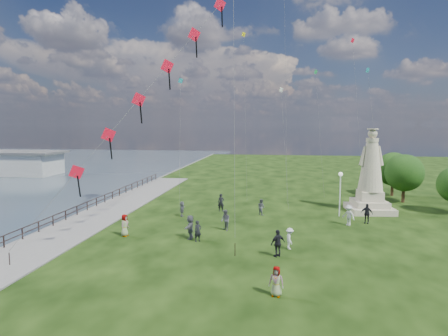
% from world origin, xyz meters
% --- Properties ---
extents(waterfront, '(200.00, 200.00, 1.51)m').
position_xyz_m(waterfront, '(-15.24, 8.99, -0.06)').
color(waterfront, '#374853').
rests_on(waterfront, ground).
extents(statue, '(4.63, 4.63, 8.60)m').
position_xyz_m(statue, '(12.76, 18.09, 3.25)').
color(statue, tan).
rests_on(statue, ground).
extents(lamppost, '(0.41, 0.41, 4.39)m').
position_xyz_m(lamppost, '(9.38, 15.67, 3.17)').
color(lamppost, silver).
rests_on(lamppost, ground).
extents(tree_row, '(7.39, 13.24, 5.60)m').
position_xyz_m(tree_row, '(18.56, 23.73, 3.33)').
color(tree_row, '#382314').
rests_on(tree_row, ground).
extents(person_0, '(0.72, 0.70, 1.66)m').
position_xyz_m(person_0, '(-2.71, 5.74, 0.83)').
color(person_0, black).
rests_on(person_0, ground).
extents(person_1, '(0.94, 1.03, 1.80)m').
position_xyz_m(person_1, '(-1.03, 9.03, 0.90)').
color(person_1, '#595960').
rests_on(person_1, ground).
extents(person_2, '(0.68, 1.08, 1.56)m').
position_xyz_m(person_2, '(4.26, 5.02, 0.78)').
color(person_2, silver).
rests_on(person_2, ground).
extents(person_3, '(1.24, 1.10, 1.90)m').
position_xyz_m(person_3, '(3.42, 3.27, 0.95)').
color(person_3, black).
rests_on(person_3, ground).
extents(person_4, '(0.88, 0.64, 1.62)m').
position_xyz_m(person_4, '(3.36, -2.72, 0.81)').
color(person_4, '#595960').
rests_on(person_4, ground).
extents(person_5, '(0.77, 1.45, 1.49)m').
position_xyz_m(person_5, '(-5.96, 13.34, 0.75)').
color(person_5, '#595960').
rests_on(person_5, ground).
extents(person_6, '(0.68, 0.45, 1.85)m').
position_xyz_m(person_6, '(-2.49, 15.96, 0.93)').
color(person_6, black).
rests_on(person_6, ground).
extents(person_7, '(0.90, 0.90, 1.62)m').
position_xyz_m(person_7, '(1.72, 15.03, 0.81)').
color(person_7, '#595960').
rests_on(person_7, ground).
extents(person_8, '(1.29, 1.27, 1.85)m').
position_xyz_m(person_8, '(9.66, 12.30, 0.92)').
color(person_8, silver).
rests_on(person_8, ground).
extents(person_9, '(1.20, 0.92, 1.83)m').
position_xyz_m(person_9, '(11.42, 13.25, 0.91)').
color(person_9, black).
rests_on(person_9, ground).
extents(person_10, '(0.65, 0.94, 1.80)m').
position_xyz_m(person_10, '(-8.87, 6.27, 0.90)').
color(person_10, '#595960').
rests_on(person_10, ground).
extents(person_11, '(0.78, 1.77, 1.89)m').
position_xyz_m(person_11, '(-3.46, 6.39, 0.95)').
color(person_11, '#595960').
rests_on(person_11, ground).
extents(red_kite_train, '(12.64, 9.35, 18.71)m').
position_xyz_m(red_kite_train, '(-5.87, 4.61, 11.60)').
color(red_kite_train, black).
rests_on(red_kite_train, ground).
extents(small_kites, '(21.83, 15.62, 33.61)m').
position_xyz_m(small_kites, '(4.67, 23.87, 15.08)').
color(small_kites, teal).
rests_on(small_kites, ground).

